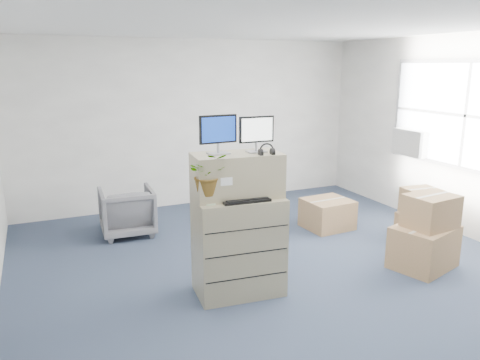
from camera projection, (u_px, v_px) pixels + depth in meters
name	position (u px, v px, depth m)	size (l,w,h in m)	color
ground	(295.00, 285.00, 5.20)	(7.00, 7.00, 0.00)	#242B41
wall_back	(193.00, 124.00, 7.98)	(6.00, 0.02, 2.80)	beige
window	(467.00, 116.00, 6.39)	(0.07, 2.72, 1.52)	gray
ac_unit	(411.00, 142.00, 7.28)	(0.24, 0.60, 0.40)	silver
filing_cabinet_lower	(239.00, 246.00, 4.92)	(0.90, 0.55, 1.05)	tan
filing_cabinet_upper	(237.00, 175.00, 4.79)	(0.90, 0.45, 0.45)	tan
monitor_left	(218.00, 132.00, 4.65)	(0.40, 0.16, 0.39)	#99999E
monitor_right	(257.00, 132.00, 4.75)	(0.37, 0.15, 0.37)	#99999E
headphones	(267.00, 151.00, 4.66)	(0.15, 0.15, 0.02)	black
keyboard	(245.00, 200.00, 4.67)	(0.49, 0.20, 0.03)	black
mouse	(271.00, 196.00, 4.78)	(0.09, 0.06, 0.03)	silver
water_bottle	(244.00, 181.00, 4.87)	(0.08, 0.08, 0.29)	gray
phone_dock	(233.00, 192.00, 4.82)	(0.07, 0.06, 0.14)	silver
external_drive	(267.00, 188.00, 5.05)	(0.21, 0.16, 0.06)	black
tissue_box	(264.00, 183.00, 4.95)	(0.23, 0.11, 0.09)	#4593EB
potted_plant	(208.00, 180.00, 4.56)	(0.43, 0.46, 0.41)	#AAC09A
office_chair	(127.00, 209.00, 6.67)	(0.73, 0.68, 0.75)	#57585C
cardboard_boxes	(394.00, 224.00, 6.17)	(1.57, 2.34, 0.90)	olive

